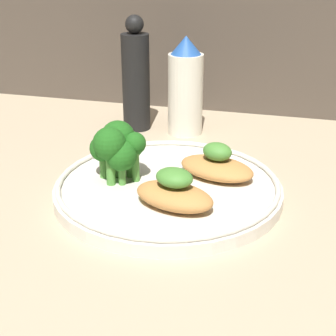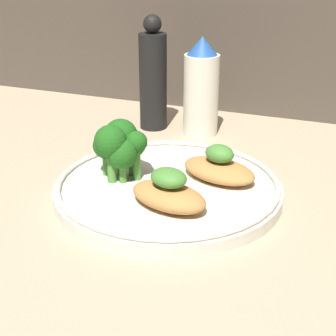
{
  "view_description": "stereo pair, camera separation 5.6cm",
  "coord_description": "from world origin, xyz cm",
  "px_view_note": "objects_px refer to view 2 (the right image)",
  "views": [
    {
      "loc": [
        13.41,
        -49.66,
        26.34
      ],
      "look_at": [
        0.0,
        0.0,
        3.4
      ],
      "focal_mm": 55.0,
      "sensor_mm": 36.0,
      "label": 1
    },
    {
      "loc": [
        18.75,
        -47.9,
        26.34
      ],
      "look_at": [
        0.0,
        0.0,
        3.4
      ],
      "focal_mm": 55.0,
      "sensor_mm": 36.0,
      "label": 2
    }
  ],
  "objects_px": {
    "sauce_bottle": "(201,89)",
    "plate": "(168,188)",
    "broccoli_bunch": "(119,145)",
    "pepper_grinder": "(153,78)"
  },
  "relations": [
    {
      "from": "plate",
      "to": "pepper_grinder",
      "type": "relative_size",
      "value": 1.51
    },
    {
      "from": "broccoli_bunch",
      "to": "pepper_grinder",
      "type": "height_order",
      "value": "pepper_grinder"
    },
    {
      "from": "pepper_grinder",
      "to": "plate",
      "type": "bearing_deg",
      "value": -63.13
    },
    {
      "from": "broccoli_bunch",
      "to": "pepper_grinder",
      "type": "distance_m",
      "value": 0.22
    },
    {
      "from": "broccoli_bunch",
      "to": "sauce_bottle",
      "type": "height_order",
      "value": "sauce_bottle"
    },
    {
      "from": "broccoli_bunch",
      "to": "pepper_grinder",
      "type": "relative_size",
      "value": 0.4
    },
    {
      "from": "plate",
      "to": "sauce_bottle",
      "type": "xyz_separation_m",
      "value": [
        -0.03,
        0.21,
        0.06
      ]
    },
    {
      "from": "sauce_bottle",
      "to": "plate",
      "type": "bearing_deg",
      "value": -81.8
    },
    {
      "from": "broccoli_bunch",
      "to": "sauce_bottle",
      "type": "distance_m",
      "value": 0.21
    },
    {
      "from": "broccoli_bunch",
      "to": "sauce_bottle",
      "type": "relative_size",
      "value": 0.47
    }
  ]
}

